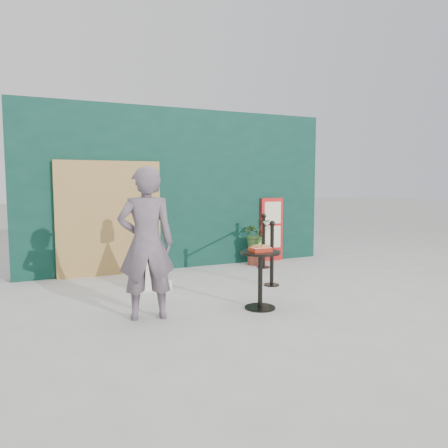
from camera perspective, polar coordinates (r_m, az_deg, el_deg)
ground at (r=5.76m, az=5.10°, el=-11.02°), size 60.00×60.00×0.00m
back_wall at (r=8.40m, az=-5.60°, el=4.58°), size 6.00×0.30×3.00m
bamboo_fence at (r=7.87m, az=-14.72°, el=0.71°), size 1.80×0.08×2.00m
woman at (r=5.27m, az=-10.12°, el=-2.50°), size 0.73×0.55×1.83m
menu_board at (r=9.09m, az=6.26°, el=-0.72°), size 0.50×0.07×1.30m
statue at (r=6.81m, az=-9.36°, el=-3.53°), size 0.55×0.55×1.41m
cafe_table at (r=5.68m, az=4.76°, el=-6.09°), size 0.52×0.52×0.75m
food_basket at (r=5.63m, az=4.79°, el=-3.20°), size 0.26×0.19×0.11m
planter at (r=8.62m, az=4.17°, el=-1.88°), size 0.53×0.46×0.91m
stanchion_barrier at (r=7.63m, az=5.69°, el=-3.10°), size 0.84×1.54×1.03m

